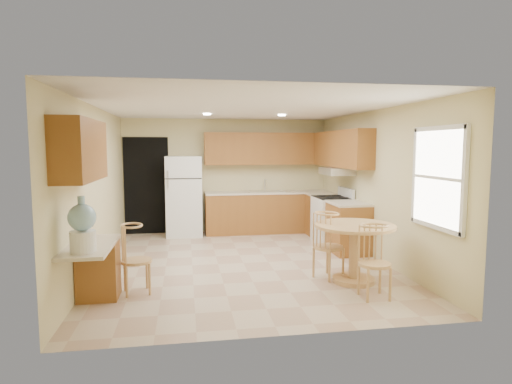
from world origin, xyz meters
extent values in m
plane|color=#C0A98B|center=(0.00, 0.00, 0.00)|extent=(5.50, 5.50, 0.00)
cube|color=white|center=(0.00, 0.00, 2.50)|extent=(4.50, 5.50, 0.02)
cube|color=#C7BC86|center=(0.00, 2.75, 1.25)|extent=(4.50, 0.02, 2.50)
cube|color=#C7BC86|center=(0.00, -2.75, 1.25)|extent=(4.50, 0.02, 2.50)
cube|color=#C7BC86|center=(-2.25, 0.00, 1.25)|extent=(0.02, 5.50, 2.50)
cube|color=#C7BC86|center=(2.25, 0.00, 1.25)|extent=(0.02, 5.50, 2.50)
cube|color=black|center=(-1.75, 2.73, 1.05)|extent=(0.90, 0.02, 2.10)
cube|color=#955C25|center=(0.88, 2.45, 0.43)|extent=(2.75, 0.60, 0.87)
cube|color=beige|center=(0.88, 2.45, 0.89)|extent=(2.75, 0.63, 0.04)
cube|color=#955C25|center=(1.95, 1.85, 0.43)|extent=(0.60, 0.59, 0.87)
cube|color=beige|center=(1.95, 1.85, 0.89)|extent=(0.63, 0.59, 0.04)
cube|color=#955C25|center=(1.95, 0.40, 0.43)|extent=(0.60, 0.80, 0.87)
cube|color=beige|center=(1.95, 0.40, 0.89)|extent=(0.63, 0.80, 0.04)
cube|color=#955C25|center=(0.88, 2.58, 1.85)|extent=(2.75, 0.33, 0.70)
cube|color=#955C25|center=(2.08, 1.21, 1.85)|extent=(0.33, 2.42, 0.70)
cube|color=#955C25|center=(-2.08, -1.60, 1.85)|extent=(0.33, 1.40, 0.70)
cube|color=silver|center=(0.85, 2.45, 0.91)|extent=(0.78, 0.44, 0.01)
cube|color=silver|center=(2.00, 1.18, 1.42)|extent=(0.50, 0.76, 0.14)
cube|color=#955C25|center=(-2.00, -1.32, 0.36)|extent=(0.48, 0.42, 0.72)
cube|color=beige|center=(-2.00, -1.70, 0.75)|extent=(0.50, 1.20, 0.04)
cube|color=white|center=(2.23, -1.85, 1.50)|extent=(0.05, 1.00, 1.20)
cube|color=white|center=(2.22, -1.85, 2.12)|extent=(0.05, 1.10, 0.06)
cube|color=white|center=(2.22, -1.85, 0.88)|extent=(0.05, 1.10, 0.06)
cube|color=white|center=(2.22, -2.38, 1.50)|extent=(0.05, 0.06, 1.28)
cube|color=white|center=(2.22, -1.32, 1.50)|extent=(0.05, 0.06, 1.28)
cylinder|color=white|center=(-0.50, 1.20, 2.48)|extent=(0.14, 0.14, 0.02)
cylinder|color=white|center=(0.90, 1.20, 2.48)|extent=(0.14, 0.14, 0.02)
cube|color=white|center=(-0.95, 2.40, 0.85)|extent=(0.75, 0.70, 1.69)
cube|color=black|center=(-0.95, 2.05, 1.25)|extent=(0.73, 0.01, 0.02)
cube|color=silver|center=(-1.26, 2.04, 1.15)|extent=(0.03, 0.03, 0.18)
cube|color=silver|center=(-1.26, 2.04, 1.35)|extent=(0.03, 0.03, 0.14)
cube|color=white|center=(1.92, 1.18, 0.45)|extent=(0.65, 0.76, 0.90)
cube|color=black|center=(1.92, 1.18, 0.91)|extent=(0.64, 0.75, 0.02)
cube|color=white|center=(2.20, 1.18, 1.00)|extent=(0.06, 0.76, 0.18)
cylinder|color=tan|center=(1.40, -1.23, 0.03)|extent=(0.60, 0.60, 0.06)
cylinder|color=tan|center=(1.40, -1.23, 0.40)|extent=(0.15, 0.15, 0.73)
cylinder|color=tan|center=(1.40, -1.23, 0.80)|extent=(1.11, 1.11, 0.04)
cylinder|color=tan|center=(1.11, -0.98, 0.45)|extent=(0.42, 0.42, 0.04)
cylinder|color=tan|center=(0.96, -0.83, 0.22)|extent=(0.04, 0.04, 0.45)
cylinder|color=tan|center=(1.26, -0.83, 0.22)|extent=(0.04, 0.04, 0.45)
cylinder|color=tan|center=(0.96, -1.12, 0.22)|extent=(0.04, 0.04, 0.45)
cylinder|color=tan|center=(1.26, -1.12, 0.22)|extent=(0.04, 0.04, 0.45)
cylinder|color=tan|center=(1.40, -1.88, 0.43)|extent=(0.40, 0.40, 0.04)
cylinder|color=tan|center=(1.26, -1.73, 0.22)|extent=(0.03, 0.03, 0.43)
cylinder|color=tan|center=(1.54, -1.73, 0.22)|extent=(0.03, 0.03, 0.43)
cylinder|color=tan|center=(1.26, -2.02, 0.22)|extent=(0.03, 0.03, 0.43)
cylinder|color=tan|center=(1.54, -2.02, 0.22)|extent=(0.03, 0.03, 0.43)
cylinder|color=tan|center=(-1.55, -1.20, 0.42)|extent=(0.39, 0.39, 0.04)
cylinder|color=tan|center=(-1.69, -1.06, 0.21)|extent=(0.03, 0.03, 0.42)
cylinder|color=tan|center=(-1.41, -1.06, 0.21)|extent=(0.03, 0.03, 0.42)
cylinder|color=tan|center=(-1.69, -1.34, 0.21)|extent=(0.03, 0.03, 0.42)
cylinder|color=tan|center=(-1.41, -1.34, 0.21)|extent=(0.03, 0.03, 0.42)
cylinder|color=white|center=(-2.00, -2.05, 0.88)|extent=(0.27, 0.27, 0.23)
sphere|color=#87B5D0|center=(-2.00, -2.05, 1.14)|extent=(0.29, 0.29, 0.29)
cylinder|color=#87B5D0|center=(-2.00, -2.05, 1.33)|extent=(0.07, 0.07, 0.08)
camera|label=1|loc=(-0.91, -6.76, 1.88)|focal=30.00mm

